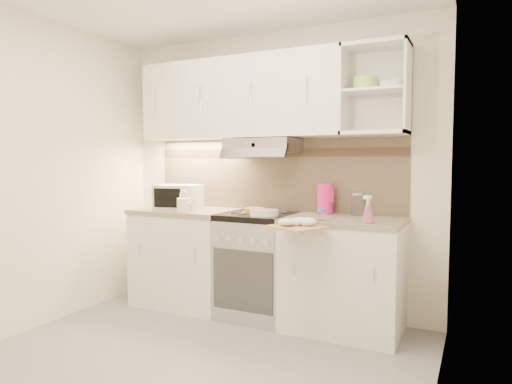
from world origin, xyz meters
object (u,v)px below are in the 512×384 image
electric_range (258,265)px  pink_pitcher (325,199)px  spray_bottle (368,212)px  cutting_board (297,227)px  microwave (178,197)px  glass_jar (357,204)px  plate_stack (264,213)px  watering_can (184,204)px

electric_range → pink_pitcher: size_ratio=3.46×
spray_bottle → cutting_board: size_ratio=0.61×
electric_range → microwave: bearing=-179.3°
glass_jar → spray_bottle: (0.18, -0.42, -0.01)m
electric_range → pink_pitcher: pink_pitcher is taller
electric_range → cutting_board: electric_range is taller
plate_stack → spray_bottle: bearing=-7.0°
electric_range → microwave: microwave is taller
pink_pitcher → electric_range: bearing=-158.3°
microwave → pink_pitcher: size_ratio=1.72×
watering_can → pink_pitcher: bearing=34.0°
watering_can → pink_pitcher: 1.22m
spray_bottle → pink_pitcher: bearing=156.8°
pink_pitcher → glass_jar: bearing=9.8°
electric_range → spray_bottle: bearing=-12.6°
pink_pitcher → plate_stack: bearing=-142.4°
electric_range → watering_can: size_ratio=4.07×
plate_stack → spray_bottle: 0.88m
electric_range → spray_bottle: size_ratio=4.18×
pink_pitcher → cutting_board: size_ratio=0.73×
electric_range → watering_can: (-0.62, -0.22, 0.52)m
watering_can → pink_pitcher: pink_pitcher is taller
cutting_board → plate_stack: bearing=167.0°
watering_can → microwave: bearing=150.9°
microwave → plate_stack: bearing=-17.5°
plate_stack → spray_bottle: (0.87, -0.11, 0.06)m
microwave → spray_bottle: size_ratio=2.07×
watering_can → plate_stack: watering_can is taller
microwave → pink_pitcher: (1.37, 0.18, 0.02)m
glass_jar → cutting_board: size_ratio=0.53×
glass_jar → electric_range: bearing=-166.0°
pink_pitcher → microwave: bearing=-168.5°
watering_can → cutting_board: size_ratio=0.62×
microwave → glass_jar: (1.63, 0.21, -0.02)m
plate_stack → cutting_board: size_ratio=0.67×
glass_jar → spray_bottle: spray_bottle is taller
glass_jar → watering_can: bearing=-163.6°
microwave → cutting_board: 1.42m
watering_can → spray_bottle: spray_bottle is taller
electric_range → pink_pitcher: bearing=17.8°
plate_stack → pink_pitcher: (0.43, 0.29, 0.11)m
spray_bottle → watering_can: bearing=-161.7°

